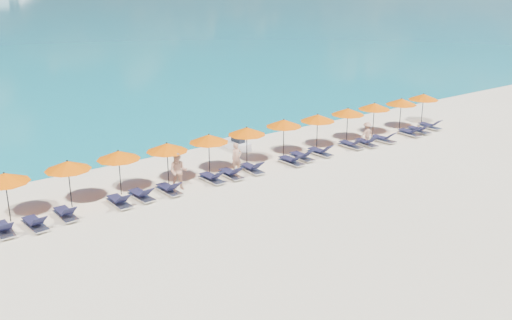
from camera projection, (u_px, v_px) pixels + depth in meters
ground at (294, 200)px, 27.17m from camera, size 1400.00×1400.00×0.00m
jetski at (237, 144)px, 34.89m from camera, size 0.85×2.10×0.74m
beachgoer_a at (237, 158)px, 30.58m from camera, size 0.64×0.45×1.68m
beachgoer_b at (178, 171)px, 28.16m from camera, size 1.05×0.99×1.90m
beachgoer_c at (367, 133)px, 35.72m from camera, size 0.98×0.54×1.45m
umbrella_2 at (5, 178)px, 24.15m from camera, size 2.10×2.10×2.28m
umbrella_3 at (68, 165)px, 25.71m from camera, size 2.10×2.10×2.28m
umbrella_4 at (118, 155)px, 27.18m from camera, size 2.10×2.10×2.28m
umbrella_5 at (167, 147)px, 28.41m from camera, size 2.10×2.10×2.28m
umbrella_6 at (209, 138)px, 29.93m from camera, size 2.10×2.10×2.28m
umbrella_7 at (247, 131)px, 31.35m from camera, size 2.10×2.10×2.28m
umbrella_8 at (284, 123)px, 33.03m from camera, size 2.10×2.10×2.28m
umbrella_9 at (318, 118)px, 34.23m from camera, size 2.10×2.10×2.28m
umbrella_10 at (348, 112)px, 35.79m from camera, size 2.10×2.10×2.28m
umbrella_11 at (374, 106)px, 37.24m from camera, size 2.10×2.10×2.28m
umbrella_12 at (401, 102)px, 38.56m from camera, size 2.10×2.10×2.28m
umbrella_13 at (424, 97)px, 40.08m from camera, size 2.10×2.10×2.28m
lounger_3 at (3, 229)px, 23.48m from camera, size 0.62×1.70×0.66m
lounger_4 at (35, 223)px, 24.01m from camera, size 0.76×1.75×0.66m
lounger_5 at (66, 213)px, 25.00m from camera, size 0.65×1.71×0.66m
lounger_6 at (119, 201)px, 26.36m from camera, size 0.64×1.71×0.66m
lounger_7 at (141, 195)px, 27.10m from camera, size 0.76×1.74×0.66m
lounger_8 at (169, 189)px, 27.85m from camera, size 0.70×1.73×0.66m
lounger_9 at (212, 178)px, 29.38m from camera, size 0.72×1.73×0.66m
lounger_10 at (231, 174)px, 30.01m from camera, size 0.66×1.71×0.66m
lounger_11 at (252, 168)px, 30.83m from camera, size 0.67×1.72×0.66m
lounger_12 at (291, 160)px, 32.11m from camera, size 0.68×1.72×0.66m
lounger_13 at (302, 156)px, 32.88m from camera, size 0.62×1.70×0.66m
lounger_14 at (320, 152)px, 33.71m from camera, size 0.73×1.74×0.66m
lounger_15 at (351, 144)px, 35.14m from camera, size 0.67×1.72×0.66m
lounger_16 at (366, 142)px, 35.56m from camera, size 0.75×1.74×0.66m
lounger_17 at (383, 139)px, 36.36m from camera, size 0.79×1.75×0.66m
lounger_18 at (410, 132)px, 37.83m from camera, size 0.71×1.73×0.66m
lounger_19 at (419, 130)px, 38.44m from camera, size 0.66×1.71×0.66m
lounger_20 at (430, 126)px, 39.47m from camera, size 0.63×1.70×0.66m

